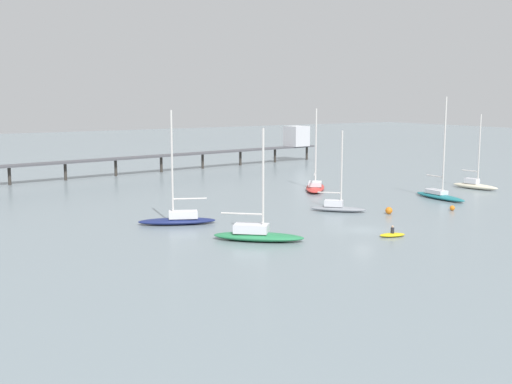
% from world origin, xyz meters
% --- Properties ---
extents(ground_plane, '(400.00, 400.00, 0.00)m').
position_xyz_m(ground_plane, '(0.00, 0.00, 0.00)').
color(ground_plane, gray).
extents(pier, '(84.76, 11.97, 7.45)m').
position_xyz_m(pier, '(18.56, 60.92, 4.05)').
color(pier, '#4C4C51').
rests_on(pier, ground_plane).
extents(sailboat_red, '(8.49, 9.37, 12.10)m').
position_xyz_m(sailboat_red, '(14.02, 25.88, 0.64)').
color(sailboat_red, red).
rests_on(sailboat_red, ground_plane).
extents(sailboat_cream, '(2.91, 7.51, 11.26)m').
position_xyz_m(sailboat_cream, '(34.98, 13.58, 0.73)').
color(sailboat_cream, beige).
rests_on(sailboat_cream, ground_plane).
extents(sailboat_gray, '(5.83, 6.14, 9.87)m').
position_xyz_m(sailboat_gray, '(4.98, 10.13, 0.67)').
color(sailboat_gray, gray).
rests_on(sailboat_gray, ground_plane).
extents(sailboat_teal, '(2.88, 9.09, 13.87)m').
position_xyz_m(sailboat_teal, '(22.99, 9.94, 0.75)').
color(sailboat_teal, '#1E727A').
rests_on(sailboat_teal, ground_plane).
extents(sailboat_navy, '(8.72, 5.87, 12.49)m').
position_xyz_m(sailboat_navy, '(-14.80, 13.69, 0.70)').
color(sailboat_navy, navy).
rests_on(sailboat_navy, ground_plane).
extents(sailboat_green, '(8.34, 8.06, 10.98)m').
position_xyz_m(sailboat_green, '(-12.05, 2.09, 0.69)').
color(sailboat_green, '#287F4C').
rests_on(sailboat_green, ground_plane).
extents(dinghy_yellow, '(2.94, 2.00, 1.14)m').
position_xyz_m(dinghy_yellow, '(0.32, -3.88, 0.21)').
color(dinghy_yellow, yellow).
rests_on(dinghy_yellow, ground_plane).
extents(mooring_buoy_outer, '(0.63, 0.63, 0.63)m').
position_xyz_m(mooring_buoy_outer, '(17.25, 2.86, 0.32)').
color(mooring_buoy_outer, orange).
rests_on(mooring_buoy_outer, ground_plane).
extents(mooring_buoy_far, '(0.85, 0.85, 0.85)m').
position_xyz_m(mooring_buoy_far, '(9.01, 5.41, 0.42)').
color(mooring_buoy_far, orange).
rests_on(mooring_buoy_far, ground_plane).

